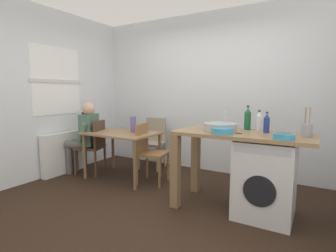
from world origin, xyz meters
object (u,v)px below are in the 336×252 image
bottle_squat_brown (259,121)px  vase (133,124)px  dining_table (122,138)px  seated_person (85,134)px  chair_opposite (148,150)px  bottle_tall_green (248,119)px  utensil_crock (307,130)px  washing_machine (265,179)px  chair_person_seat (94,144)px  colander (284,136)px  chair_spare_by_wall (154,140)px  bottle_clear_small (267,123)px  mixing_bowl (222,130)px

bottle_squat_brown → vase: bottle_squat_brown is taller
dining_table → seated_person: 0.71m
chair_opposite → bottle_tall_green: size_ratio=3.09×
bottle_tall_green → utensil_crock: (0.64, -0.22, -0.06)m
dining_table → washing_machine: 2.24m
vase → dining_table: bearing=-146.3°
chair_person_seat → colander: 3.01m
chair_person_seat → vase: (0.70, 0.18, 0.36)m
utensil_crock → seated_person: bearing=179.1°
chair_spare_by_wall → vase: size_ratio=3.55×
seated_person → utensil_crock: utensil_crock is taller
bottle_clear_small → vase: bottle_clear_small is taller
bottle_tall_green → colander: bearing=-46.3°
washing_machine → bottle_clear_small: 0.61m
vase → bottle_tall_green: bearing=-2.2°
colander → bottle_squat_brown: bearing=124.7°
washing_machine → utensil_crock: (0.37, 0.05, 0.56)m
washing_machine → bottle_clear_small: bearing=105.4°
washing_machine → utensil_crock: bearing=8.1°
bottle_squat_brown → vase: size_ratio=0.95×
bottle_tall_green → vase: bearing=177.8°
chair_spare_by_wall → seated_person: 1.21m
chair_opposite → chair_spare_by_wall: same height
chair_opposite → colander: 2.03m
chair_person_seat → chair_opposite: 1.03m
mixing_bowl → utensil_crock: bearing=17.3°
dining_table → vase: 0.29m
bottle_tall_green → utensil_crock: bearing=-18.5°
chair_person_seat → bottle_clear_small: bearing=-110.5°
bottle_clear_small → colander: 0.40m
seated_person → chair_spare_by_wall: bearing=-60.7°
chair_opposite → colander: colander is taller
chair_spare_by_wall → mixing_bowl: 2.12m
washing_machine → bottle_squat_brown: 0.67m
bottle_squat_brown → bottle_clear_small: 0.18m
dining_table → utensil_crock: 2.61m
dining_table → colander: size_ratio=5.50×
chair_spare_by_wall → bottle_tall_green: (1.85, -0.74, 0.54)m
dining_table → bottle_squat_brown: bottle_squat_brown is taller
dining_table → bottle_clear_small: bottle_clear_small is taller
bottle_squat_brown → utensil_crock: bearing=-21.9°
chair_spare_by_wall → vase: (0.06, -0.67, 0.36)m
seated_person → vase: bearing=-94.5°
chair_opposite → bottle_clear_small: (1.71, -0.16, 0.52)m
chair_person_seat → chair_spare_by_wall: (0.64, 0.85, 0.00)m
bottle_clear_small → chair_opposite: bearing=174.7°
bottle_squat_brown → vase: bearing=177.7°
chair_person_seat → colander: colander is taller
chair_person_seat → bottle_squat_brown: bottle_squat_brown is taller
colander → vase: size_ratio=0.79×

